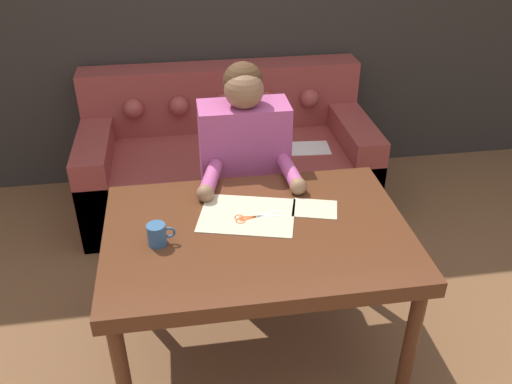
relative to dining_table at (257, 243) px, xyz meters
name	(u,v)px	position (x,y,z in m)	size (l,w,h in m)	color
ground_plane	(269,345)	(0.06, 0.03, -0.65)	(16.00, 16.00, 0.00)	brown
dining_table	(257,243)	(0.00, 0.00, 0.00)	(1.27, 0.87, 0.73)	#562D19
couch	(227,160)	(0.01, 1.38, -0.34)	(1.85, 0.87, 0.87)	brown
person	(245,176)	(0.03, 0.62, -0.03)	(0.50, 0.55, 1.23)	#33281E
pattern_paper_main	(247,215)	(-0.03, 0.11, 0.08)	(0.47, 0.39, 0.00)	beige
pattern_paper_offcut	(315,209)	(0.27, 0.11, 0.08)	(0.23, 0.20, 0.00)	beige
scissors	(250,218)	(-0.02, 0.08, 0.08)	(0.21, 0.08, 0.01)	silver
mug	(157,234)	(-0.41, -0.04, 0.12)	(0.11, 0.08, 0.09)	#335B84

